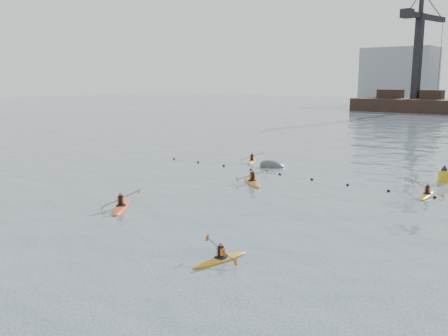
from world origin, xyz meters
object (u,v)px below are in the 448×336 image
(nav_buoy, at_px, (444,176))
(kayaker_0, at_px, (121,207))
(kayaker_1, at_px, (221,259))
(kayaker_2, at_px, (252,182))
(kayaker_3, at_px, (427,195))
(mooring_buoy, at_px, (273,167))
(kayaker_5, at_px, (252,161))

(nav_buoy, bearing_deg, kayaker_0, -122.47)
(kayaker_1, height_order, kayaker_2, kayaker_2)
(kayaker_2, relative_size, kayaker_3, 1.03)
(mooring_buoy, xyz_separation_m, nav_buoy, (13.43, 2.96, 0.44))
(kayaker_2, bearing_deg, kayaker_3, -30.74)
(kayaker_5, distance_m, nav_buoy, 16.47)
(kayaker_2, height_order, kayaker_5, kayaker_2)
(kayaker_5, relative_size, mooring_buoy, 1.33)
(kayaker_0, xyz_separation_m, kayaker_3, (13.29, 14.70, -0.01))
(kayaker_3, relative_size, nav_buoy, 2.18)
(kayaker_0, distance_m, kayaker_2, 10.88)
(kayaker_2, xyz_separation_m, kayaker_3, (11.34, 4.00, -0.02))
(kayaker_0, bearing_deg, kayaker_3, 8.76)
(kayaker_3, height_order, mooring_buoy, kayaker_3)
(kayaker_1, xyz_separation_m, nav_buoy, (2.96, 22.92, 0.35))
(mooring_buoy, height_order, nav_buoy, nav_buoy)
(kayaker_3, distance_m, kayaker_5, 17.10)
(kayaker_0, xyz_separation_m, kayaker_5, (-3.45, 18.19, -0.01))
(kayaker_3, xyz_separation_m, kayaker_5, (-16.74, 3.49, -0.00))
(kayaker_2, bearing_deg, kayaker_5, 75.67)
(kayaker_2, distance_m, nav_buoy, 14.51)
(kayaker_5, height_order, mooring_buoy, kayaker_5)
(kayaker_3, relative_size, kayaker_5, 1.03)
(kayaker_1, xyz_separation_m, kayaker_3, (3.37, 17.38, 0.01))
(kayaker_0, height_order, nav_buoy, nav_buoy)
(kayaker_3, distance_m, nav_buoy, 5.56)
(kayaker_2, relative_size, kayaker_5, 1.06)
(kayaker_2, xyz_separation_m, mooring_buoy, (-2.50, 6.57, -0.11))
(kayaker_5, xyz_separation_m, mooring_buoy, (2.91, -0.91, -0.10))
(kayaker_0, height_order, kayaker_2, kayaker_0)
(kayaker_1, relative_size, kayaker_2, 0.91)
(mooring_buoy, relative_size, nav_buoy, 1.59)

